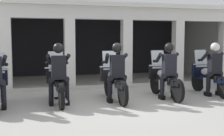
{
  "coord_description": "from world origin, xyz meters",
  "views": [
    {
      "loc": [
        -2.31,
        -7.58,
        1.66
      ],
      "look_at": [
        0.0,
        0.5,
        0.88
      ],
      "focal_mm": 48.37,
      "sensor_mm": 36.0,
      "label": 1
    }
  ],
  "objects_px": {
    "police_officer_left": "(59,69)",
    "motorcycle_center": "(114,82)",
    "police_officer_right": "(169,66)",
    "motorcycle_far_right": "(208,78)",
    "police_officer_far_right": "(214,64)",
    "motorcycle_right": "(164,80)",
    "police_officer_center": "(117,67)",
    "motorcycle_left": "(58,84)"
  },
  "relations": [
    {
      "from": "motorcycle_right",
      "to": "police_officer_far_right",
      "type": "bearing_deg",
      "value": -21.76
    },
    {
      "from": "motorcycle_right",
      "to": "motorcycle_far_right",
      "type": "bearing_deg",
      "value": -11.15
    },
    {
      "from": "motorcycle_left",
      "to": "motorcycle_right",
      "type": "relative_size",
      "value": 1.0
    },
    {
      "from": "motorcycle_center",
      "to": "police_officer_center",
      "type": "bearing_deg",
      "value": -98.97
    },
    {
      "from": "police_officer_center",
      "to": "motorcycle_far_right",
      "type": "xyz_separation_m",
      "value": [
        3.05,
        0.38,
        -0.44
      ]
    },
    {
      "from": "motorcycle_left",
      "to": "police_officer_far_right",
      "type": "relative_size",
      "value": 1.29
    },
    {
      "from": "police_officer_left",
      "to": "police_officer_far_right",
      "type": "bearing_deg",
      "value": -12.35
    },
    {
      "from": "police_officer_left",
      "to": "motorcycle_left",
      "type": "bearing_deg",
      "value": 76.95
    },
    {
      "from": "police_officer_left",
      "to": "motorcycle_far_right",
      "type": "bearing_deg",
      "value": -8.81
    },
    {
      "from": "motorcycle_right",
      "to": "motorcycle_center",
      "type": "bearing_deg",
      "value": 166.82
    },
    {
      "from": "motorcycle_center",
      "to": "police_officer_right",
      "type": "xyz_separation_m",
      "value": [
        1.52,
        -0.26,
        0.44
      ]
    },
    {
      "from": "motorcycle_left",
      "to": "police_officer_center",
      "type": "relative_size",
      "value": 1.29
    },
    {
      "from": "motorcycle_center",
      "to": "police_officer_left",
      "type": "bearing_deg",
      "value": 179.58
    },
    {
      "from": "motorcycle_far_right",
      "to": "police_officer_far_right",
      "type": "xyz_separation_m",
      "value": [
        -0.0,
        -0.28,
        0.44
      ]
    },
    {
      "from": "police_officer_left",
      "to": "police_officer_center",
      "type": "relative_size",
      "value": 1.0
    },
    {
      "from": "police_officer_left",
      "to": "police_officer_center",
      "type": "height_order",
      "value": "same"
    },
    {
      "from": "motorcycle_far_right",
      "to": "motorcycle_center",
      "type": "bearing_deg",
      "value": 176.97
    },
    {
      "from": "police_officer_left",
      "to": "motorcycle_right",
      "type": "bearing_deg",
      "value": -8.23
    },
    {
      "from": "motorcycle_left",
      "to": "police_officer_right",
      "type": "height_order",
      "value": "police_officer_right"
    },
    {
      "from": "police_officer_center",
      "to": "police_officer_far_right",
      "type": "distance_m",
      "value": 3.05
    },
    {
      "from": "police_officer_right",
      "to": "police_officer_far_right",
      "type": "relative_size",
      "value": 1.0
    },
    {
      "from": "police_officer_center",
      "to": "motorcycle_right",
      "type": "xyz_separation_m",
      "value": [
        1.53,
        0.3,
        -0.44
      ]
    },
    {
      "from": "police_officer_left",
      "to": "motorcycle_center",
      "type": "height_order",
      "value": "police_officer_left"
    },
    {
      "from": "police_officer_right",
      "to": "police_officer_far_right",
      "type": "height_order",
      "value": "same"
    },
    {
      "from": "police_officer_right",
      "to": "motorcycle_far_right",
      "type": "height_order",
      "value": "police_officer_right"
    },
    {
      "from": "motorcycle_far_right",
      "to": "police_officer_center",
      "type": "bearing_deg",
      "value": -177.75
    },
    {
      "from": "police_officer_center",
      "to": "police_officer_far_right",
      "type": "bearing_deg",
      "value": -6.9
    },
    {
      "from": "motorcycle_center",
      "to": "police_officer_far_right",
      "type": "xyz_separation_m",
      "value": [
        3.05,
        -0.19,
        0.44
      ]
    },
    {
      "from": "motorcycle_left",
      "to": "police_officer_center",
      "type": "distance_m",
      "value": 1.62
    },
    {
      "from": "motorcycle_left",
      "to": "police_officer_left",
      "type": "bearing_deg",
      "value": -103.05
    },
    {
      "from": "police_officer_right",
      "to": "police_officer_center",
      "type": "bearing_deg",
      "value": 166.82
    },
    {
      "from": "motorcycle_right",
      "to": "police_officer_right",
      "type": "bearing_deg",
      "value": -104.24
    },
    {
      "from": "police_officer_left",
      "to": "police_officer_center",
      "type": "bearing_deg",
      "value": -15.09
    },
    {
      "from": "police_officer_far_right",
      "to": "police_officer_left",
      "type": "bearing_deg",
      "value": 175.6
    },
    {
      "from": "police_officer_center",
      "to": "motorcycle_right",
      "type": "bearing_deg",
      "value": 2.58
    },
    {
      "from": "police_officer_left",
      "to": "police_officer_right",
      "type": "relative_size",
      "value": 1.0
    },
    {
      "from": "motorcycle_right",
      "to": "motorcycle_far_right",
      "type": "xyz_separation_m",
      "value": [
        1.52,
        0.08,
        0.0
      ]
    },
    {
      "from": "police_officer_right",
      "to": "motorcycle_center",
      "type": "bearing_deg",
      "value": 156.26
    },
    {
      "from": "motorcycle_right",
      "to": "police_officer_right",
      "type": "distance_m",
      "value": 0.52
    },
    {
      "from": "police_officer_left",
      "to": "police_officer_right",
      "type": "distance_m",
      "value": 3.05
    },
    {
      "from": "motorcycle_left",
      "to": "police_officer_right",
      "type": "relative_size",
      "value": 1.29
    },
    {
      "from": "motorcycle_far_right",
      "to": "police_officer_far_right",
      "type": "bearing_deg",
      "value": -95.11
    }
  ]
}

